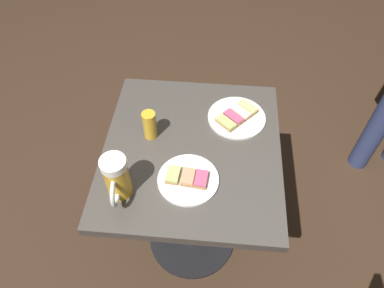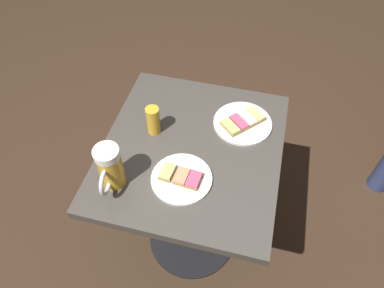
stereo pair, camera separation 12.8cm
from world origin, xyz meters
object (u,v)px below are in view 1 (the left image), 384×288
beer_mug (117,178)px  plate_far (237,117)px  plate_near (187,179)px  beer_glass_small (150,125)px

beer_mug → plate_far: bearing=134.5°
plate_near → plate_far: same height
beer_mug → beer_glass_small: (-0.25, 0.06, -0.03)m
plate_far → beer_mug: bearing=-45.5°
beer_glass_small → plate_far: bearing=110.0°
plate_far → beer_mug: size_ratio=1.34×
beer_mug → beer_glass_small: bearing=166.8°
beer_glass_small → beer_mug: bearing=-13.2°
plate_near → plate_far: size_ratio=0.93×
plate_far → beer_glass_small: 0.34m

